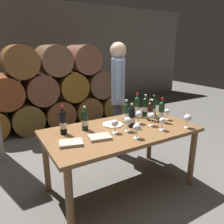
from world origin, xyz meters
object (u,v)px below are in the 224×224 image
wine_glass_3 (151,116)px  wine_bottle_2 (153,107)px  serving_plate (113,124)px  wine_bottle_7 (153,108)px  tasting_notebook (100,137)px  leather_ledger (71,143)px  wine_glass_2 (167,112)px  wine_glass_4 (137,128)px  wine_glass_5 (128,121)px  dining_table (121,137)px  wine_glass_6 (162,121)px  wine_bottle_3 (145,106)px  wine_bottle_4 (63,122)px  wine_glass_0 (187,118)px  wine_bottle_9 (132,117)px  wine_glass_7 (115,124)px  sommelier_presenting (118,90)px  wine_bottle_8 (161,112)px  wine_bottle_5 (126,113)px  wine_bottle_0 (137,106)px  wine_bottle_1 (85,120)px  wine_glass_1 (139,115)px  wine_bottle_6 (150,111)px

wine_glass_3 → wine_bottle_2: bearing=46.1°
wine_bottle_2 → serving_plate: wine_bottle_2 is taller
wine_bottle_7 → tasting_notebook: size_ratio=1.35×
leather_ledger → serving_plate: size_ratio=0.92×
wine_glass_2 → serving_plate: wine_glass_2 is taller
wine_glass_4 → wine_glass_5: size_ratio=0.95×
dining_table → wine_glass_6: (0.38, -0.25, 0.20)m
wine_bottle_3 → wine_glass_2: 0.31m
wine_glass_5 → tasting_notebook: bearing=-176.4°
wine_bottle_4 → wine_glass_0: wine_bottle_4 is taller
wine_glass_2 → serving_plate: size_ratio=0.60×
wine_bottle_9 → leather_ledger: wine_bottle_9 is taller
wine_glass_7 → sommelier_presenting: bearing=56.2°
wine_bottle_8 → serving_plate: wine_bottle_8 is taller
wine_glass_0 → serving_plate: wine_glass_0 is taller
wine_bottle_2 → tasting_notebook: bearing=-161.5°
wine_bottle_3 → serving_plate: 0.59m
wine_glass_5 → wine_bottle_5: bearing=59.0°
wine_bottle_7 → wine_glass_0: wine_bottle_7 is taller
wine_bottle_8 → wine_bottle_4: bearing=168.7°
wine_glass_4 → tasting_notebook: size_ratio=0.70×
wine_bottle_0 → wine_glass_2: wine_bottle_0 is taller
wine_bottle_1 → tasting_notebook: size_ratio=1.24×
wine_bottle_0 → wine_bottle_9: bearing=-134.8°
wine_bottle_2 → wine_bottle_9: 0.56m
wine_bottle_7 → wine_glass_3: wine_bottle_7 is taller
wine_bottle_2 → wine_glass_6: (-0.28, -0.47, -0.02)m
wine_bottle_0 → wine_glass_2: (0.24, -0.31, -0.03)m
wine_bottle_2 → wine_glass_2: wine_bottle_2 is taller
wine_glass_2 → wine_glass_6: (-0.30, -0.24, 0.00)m
wine_bottle_9 → serving_plate: size_ratio=1.18×
dining_table → wine_glass_0: size_ratio=10.62×
wine_glass_0 → serving_plate: size_ratio=0.67×
wine_bottle_0 → wine_glass_1: size_ratio=1.98×
wine_bottle_4 → wine_glass_5: (0.63, -0.28, -0.02)m
wine_glass_1 → wine_bottle_6: bearing=7.9°
wine_bottle_0 → wine_bottle_5: bearing=-152.3°
wine_bottle_0 → wine_glass_3: (-0.07, -0.38, -0.02)m
wine_bottle_3 → wine_bottle_8: (0.01, -0.30, 0.01)m
wine_bottle_5 → wine_glass_4: bearing=-110.8°
wine_bottle_1 → wine_glass_0: 1.16m
dining_table → wine_glass_7: wine_glass_7 is taller
wine_bottle_0 → wine_glass_0: size_ratio=1.97×
dining_table → wine_bottle_6: wine_bottle_6 is taller
wine_bottle_9 → wine_glass_1: size_ratio=1.77×
wine_glass_2 → tasting_notebook: (-1.00, -0.09, -0.09)m
tasting_notebook → leather_ledger: bearing=-172.5°
wine_bottle_4 → serving_plate: size_ratio=1.31×
wine_glass_3 → dining_table: bearing=167.7°
wine_glass_5 → leather_ledger: wine_glass_5 is taller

